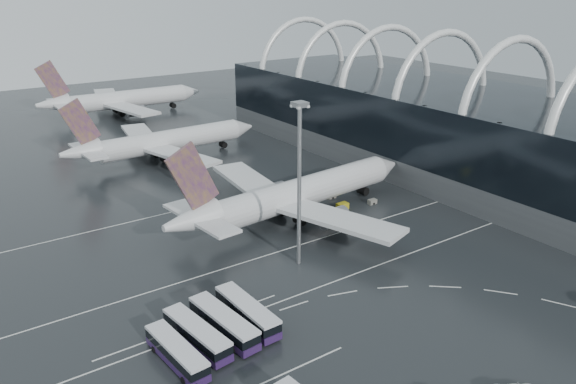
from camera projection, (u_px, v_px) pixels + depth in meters
ground at (325, 277)px, 91.87m from camera, size 420.00×420.00×0.00m
terminal at (474, 133)px, 136.16m from camera, size 42.00×160.00×34.90m
lane_marking_near at (333, 282)px, 90.34m from camera, size 120.00×0.25×0.01m
lane_marking_mid at (284, 250)px, 101.08m from camera, size 120.00×0.25×0.01m
lane_marking_far at (211, 203)px, 122.55m from camera, size 120.00×0.25×0.01m
bus_bay_line_north at (192, 325)px, 79.04m from camera, size 28.00×0.25×0.01m
airliner_main at (294, 195)px, 112.41m from camera, size 60.38×52.71×20.44m
airliner_gate_b at (162, 142)px, 150.25m from camera, size 55.25×49.78×19.22m
airliner_gate_c at (120, 100)px, 200.52m from camera, size 58.74×54.34×20.98m
bus_row_near_a at (177, 352)px, 70.66m from camera, size 3.63×12.25×2.97m
bus_row_near_b at (197, 334)px, 74.19m from camera, size 4.29×12.89×3.11m
bus_row_near_c at (224, 323)px, 76.51m from camera, size 4.17×13.42×3.25m
bus_row_near_d at (247, 312)px, 79.09m from camera, size 3.35×13.11×3.21m
floodlight_mast at (299, 166)px, 90.23m from camera, size 2.14×2.14×27.97m
gse_cart_belly_a at (342, 206)px, 118.88m from camera, size 2.50×1.48×1.36m
gse_cart_belly_b at (331, 196)px, 124.97m from camera, size 1.98×1.17×1.08m
gse_cart_belly_d at (372, 202)px, 121.71m from camera, size 1.91×1.13×1.04m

